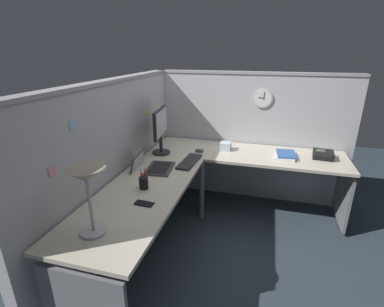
{
  "coord_description": "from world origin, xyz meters",
  "views": [
    {
      "loc": [
        -2.55,
        -0.48,
        1.82
      ],
      "look_at": [
        0.05,
        0.24,
        0.82
      ],
      "focal_mm": 26.25,
      "sensor_mm": 36.0,
      "label": 1
    }
  ],
  "objects_px": {
    "tissue_box": "(226,146)",
    "keyboard": "(189,162)",
    "wall_clock": "(263,99)",
    "cell_phone": "(144,204)",
    "computer_mouse": "(199,150)",
    "monitor": "(160,128)",
    "laptop": "(150,166)",
    "book_stack": "(285,155)",
    "pen_cup": "(144,183)",
    "desk_lamp_dome": "(87,180)",
    "office_phone": "(324,155)"
  },
  "relations": [
    {
      "from": "computer_mouse",
      "to": "pen_cup",
      "type": "bearing_deg",
      "value": 166.87
    },
    {
      "from": "book_stack",
      "to": "wall_clock",
      "type": "relative_size",
      "value": 1.36
    },
    {
      "from": "monitor",
      "to": "pen_cup",
      "type": "xyz_separation_m",
      "value": [
        -0.83,
        -0.17,
        -0.24
      ]
    },
    {
      "from": "desk_lamp_dome",
      "to": "wall_clock",
      "type": "height_order",
      "value": "wall_clock"
    },
    {
      "from": "monitor",
      "to": "cell_phone",
      "type": "height_order",
      "value": "monitor"
    },
    {
      "from": "keyboard",
      "to": "book_stack",
      "type": "height_order",
      "value": "book_stack"
    },
    {
      "from": "desk_lamp_dome",
      "to": "wall_clock",
      "type": "xyz_separation_m",
      "value": [
        2.09,
        -0.92,
        0.19
      ]
    },
    {
      "from": "monitor",
      "to": "wall_clock",
      "type": "xyz_separation_m",
      "value": [
        0.62,
        -1.04,
        0.26
      ]
    },
    {
      "from": "desk_lamp_dome",
      "to": "pen_cup",
      "type": "bearing_deg",
      "value": -4.97
    },
    {
      "from": "book_stack",
      "to": "computer_mouse",
      "type": "bearing_deg",
      "value": 95.52
    },
    {
      "from": "desk_lamp_dome",
      "to": "tissue_box",
      "type": "xyz_separation_m",
      "value": [
        1.76,
        -0.56,
        -0.32
      ]
    },
    {
      "from": "monitor",
      "to": "book_stack",
      "type": "distance_m",
      "value": 1.38
    },
    {
      "from": "monitor",
      "to": "desk_lamp_dome",
      "type": "relative_size",
      "value": 1.12
    },
    {
      "from": "monitor",
      "to": "tissue_box",
      "type": "xyz_separation_m",
      "value": [
        0.3,
        -0.67,
        -0.25
      ]
    },
    {
      "from": "computer_mouse",
      "to": "office_phone",
      "type": "height_order",
      "value": "office_phone"
    },
    {
      "from": "desk_lamp_dome",
      "to": "pen_cup",
      "type": "relative_size",
      "value": 2.47
    },
    {
      "from": "keyboard",
      "to": "pen_cup",
      "type": "relative_size",
      "value": 2.39
    },
    {
      "from": "desk_lamp_dome",
      "to": "office_phone",
      "type": "distance_m",
      "value": 2.42
    },
    {
      "from": "keyboard",
      "to": "computer_mouse",
      "type": "height_order",
      "value": "computer_mouse"
    },
    {
      "from": "computer_mouse",
      "to": "desk_lamp_dome",
      "type": "distance_m",
      "value": 1.68
    },
    {
      "from": "wall_clock",
      "to": "book_stack",
      "type": "bearing_deg",
      "value": -142.11
    },
    {
      "from": "cell_phone",
      "to": "office_phone",
      "type": "xyz_separation_m",
      "value": [
        1.38,
        -1.44,
        0.03
      ]
    },
    {
      "from": "monitor",
      "to": "wall_clock",
      "type": "height_order",
      "value": "wall_clock"
    },
    {
      "from": "book_stack",
      "to": "monitor",
      "type": "bearing_deg",
      "value": 100.39
    },
    {
      "from": "office_phone",
      "to": "wall_clock",
      "type": "relative_size",
      "value": 1.0
    },
    {
      "from": "book_stack",
      "to": "tissue_box",
      "type": "height_order",
      "value": "tissue_box"
    },
    {
      "from": "monitor",
      "to": "cell_phone",
      "type": "xyz_separation_m",
      "value": [
        -1.07,
        -0.28,
        -0.29
      ]
    },
    {
      "from": "keyboard",
      "to": "monitor",
      "type": "bearing_deg",
      "value": 67.95
    },
    {
      "from": "desk_lamp_dome",
      "to": "laptop",
      "type": "bearing_deg",
      "value": 3.4
    },
    {
      "from": "monitor",
      "to": "laptop",
      "type": "distance_m",
      "value": 0.51
    },
    {
      "from": "monitor",
      "to": "laptop",
      "type": "xyz_separation_m",
      "value": [
        -0.43,
        -0.05,
        -0.27
      ]
    },
    {
      "from": "office_phone",
      "to": "book_stack",
      "type": "relative_size",
      "value": 0.74
    },
    {
      "from": "cell_phone",
      "to": "book_stack",
      "type": "xyz_separation_m",
      "value": [
        1.31,
        -1.05,
        0.02
      ]
    },
    {
      "from": "cell_phone",
      "to": "office_phone",
      "type": "distance_m",
      "value": 1.99
    },
    {
      "from": "pen_cup",
      "to": "tissue_box",
      "type": "xyz_separation_m",
      "value": [
        1.13,
        -0.51,
        -0.01
      ]
    },
    {
      "from": "monitor",
      "to": "computer_mouse",
      "type": "bearing_deg",
      "value": -68.85
    },
    {
      "from": "tissue_box",
      "to": "keyboard",
      "type": "bearing_deg",
      "value": 148.53
    },
    {
      "from": "wall_clock",
      "to": "cell_phone",
      "type": "bearing_deg",
      "value": 155.75
    },
    {
      "from": "office_phone",
      "to": "book_stack",
      "type": "xyz_separation_m",
      "value": [
        -0.07,
        0.39,
        -0.02
      ]
    },
    {
      "from": "book_stack",
      "to": "office_phone",
      "type": "bearing_deg",
      "value": -80.44
    },
    {
      "from": "pen_cup",
      "to": "cell_phone",
      "type": "bearing_deg",
      "value": -154.96
    },
    {
      "from": "keyboard",
      "to": "computer_mouse",
      "type": "bearing_deg",
      "value": 0.55
    },
    {
      "from": "desk_lamp_dome",
      "to": "tissue_box",
      "type": "distance_m",
      "value": 1.88
    },
    {
      "from": "book_stack",
      "to": "pen_cup",
      "type": "bearing_deg",
      "value": 132.74
    },
    {
      "from": "computer_mouse",
      "to": "pen_cup",
      "type": "relative_size",
      "value": 0.58
    },
    {
      "from": "keyboard",
      "to": "book_stack",
      "type": "relative_size",
      "value": 1.44
    },
    {
      "from": "monitor",
      "to": "computer_mouse",
      "type": "relative_size",
      "value": 4.81
    },
    {
      "from": "wall_clock",
      "to": "pen_cup",
      "type": "bearing_deg",
      "value": 149.07
    },
    {
      "from": "monitor",
      "to": "desk_lamp_dome",
      "type": "bearing_deg",
      "value": -175.61
    },
    {
      "from": "cell_phone",
      "to": "keyboard",
      "type": "bearing_deg",
      "value": -3.45
    }
  ]
}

